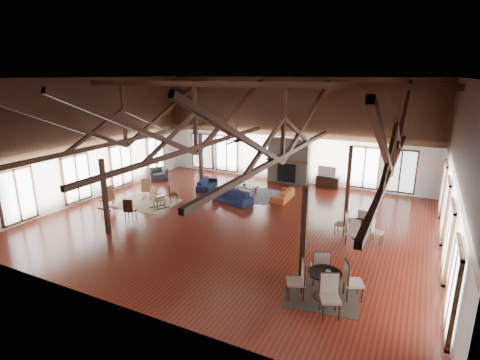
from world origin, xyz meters
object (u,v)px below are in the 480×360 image
at_px(tv_console, 328,182).
at_px(sofa_orange, 283,195).
at_px(sofa_navy_front, 232,197).
at_px(armchair, 157,174).
at_px(cafe_table_near, 325,280).
at_px(coffee_table, 245,187).
at_px(sofa_navy_left, 207,184).
at_px(cafe_table_far, 359,227).

bearing_deg(tv_console, sofa_orange, -114.96).
relative_size(sofa_navy_front, armchair, 1.92).
bearing_deg(sofa_orange, cafe_table_near, 26.71).
bearing_deg(coffee_table, sofa_orange, 10.11).
bearing_deg(armchair, sofa_orange, -55.63).
distance_m(sofa_navy_left, sofa_orange, 4.44).
relative_size(sofa_orange, armchair, 1.67).
relative_size(coffee_table, cafe_table_near, 0.62).
xyz_separation_m(sofa_navy_front, cafe_table_near, (6.12, -6.13, 0.26)).
bearing_deg(cafe_table_near, armchair, 147.16).
distance_m(cafe_table_far, tv_console, 6.88).
xyz_separation_m(cafe_table_far, tv_console, (-2.72, 6.31, -0.17)).
relative_size(coffee_table, armchair, 1.23).
xyz_separation_m(sofa_orange, tv_console, (1.49, 3.20, 0.05)).
relative_size(sofa_navy_left, sofa_orange, 1.02).
bearing_deg(armchair, cafe_table_far, -69.63).
bearing_deg(sofa_orange, armchair, -91.65).
bearing_deg(sofa_orange, sofa_navy_left, -90.00).
height_order(sofa_navy_front, cafe_table_near, cafe_table_near).
bearing_deg(sofa_navy_front, cafe_table_far, 1.68).
bearing_deg(armchair, sofa_navy_front, -70.45).
xyz_separation_m(armchair, tv_console, (9.52, 3.10, -0.04)).
bearing_deg(coffee_table, sofa_navy_left, -171.84).
height_order(cafe_table_near, cafe_table_far, cafe_table_near).
height_order(armchair, cafe_table_far, cafe_table_far).
relative_size(sofa_navy_front, cafe_table_far, 1.11).
height_order(sofa_navy_left, armchair, armchair).
relative_size(cafe_table_far, tv_console, 1.52).
bearing_deg(sofa_navy_left, sofa_orange, -103.40).
bearing_deg(sofa_navy_front, sofa_orange, 52.07).
relative_size(sofa_navy_front, sofa_navy_left, 1.13).
bearing_deg(armchair, tv_console, -36.86).
xyz_separation_m(sofa_navy_front, coffee_table, (0.00, 1.48, 0.12)).
xyz_separation_m(armchair, cafe_table_near, (12.05, -7.78, 0.21)).
xyz_separation_m(sofa_navy_left, cafe_table_near, (8.46, -7.60, 0.29)).
distance_m(sofa_navy_left, cafe_table_far, 9.17).
xyz_separation_m(sofa_orange, armchair, (-8.03, 0.10, 0.09)).
bearing_deg(armchair, sofa_navy_left, -57.68).
bearing_deg(cafe_table_far, cafe_table_near, -92.39).
distance_m(sofa_orange, cafe_table_far, 5.24).
bearing_deg(sofa_orange, tv_console, 154.09).
distance_m(sofa_navy_front, coffee_table, 1.48).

